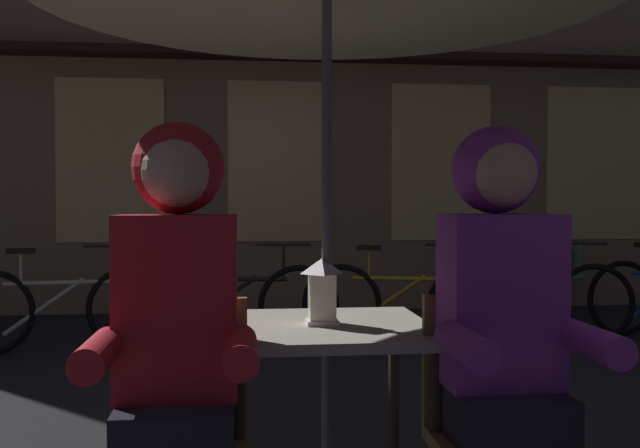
{
  "coord_description": "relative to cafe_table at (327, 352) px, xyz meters",
  "views": [
    {
      "loc": [
        -0.3,
        -2.45,
        1.17
      ],
      "look_at": [
        0.0,
        0.21,
        1.08
      ],
      "focal_mm": 39.71,
      "sensor_mm": 36.0,
      "label": 1
    }
  ],
  "objects": [
    {
      "name": "shopfront_building",
      "position": [
        0.12,
        5.4,
        2.45
      ],
      "size": [
        10.0,
        0.93,
        6.2
      ],
      "color": "#937A56",
      "rests_on": "ground_plane"
    },
    {
      "name": "person_left_hooded",
      "position": [
        -0.48,
        -0.43,
        0.21
      ],
      "size": [
        0.45,
        0.56,
        1.4
      ],
      "color": "black",
      "rests_on": "ground_plane"
    },
    {
      "name": "cafe_table",
      "position": [
        0.0,
        0.0,
        0.0
      ],
      "size": [
        0.72,
        0.72,
        0.74
      ],
      "color": "#B2AD9E",
      "rests_on": "ground_plane"
    },
    {
      "name": "bicycle_fourth",
      "position": [
        1.02,
        3.17,
        -0.29
      ],
      "size": [
        1.65,
        0.43,
        0.84
      ],
      "color": "black",
      "rests_on": "ground_plane"
    },
    {
      "name": "bicycle_second",
      "position": [
        -1.69,
        3.18,
        -0.29
      ],
      "size": [
        1.67,
        0.25,
        0.84
      ],
      "color": "black",
      "rests_on": "ground_plane"
    },
    {
      "name": "chair_left",
      "position": [
        -0.48,
        -0.37,
        -0.15
      ],
      "size": [
        0.4,
        0.4,
        0.87
      ],
      "color": "olive",
      "rests_on": "ground_plane"
    },
    {
      "name": "bicycle_third",
      "position": [
        -0.35,
        3.27,
        -0.29
      ],
      "size": [
        1.68,
        0.19,
        0.84
      ],
      "color": "black",
      "rests_on": "ground_plane"
    },
    {
      "name": "lantern",
      "position": [
        -0.02,
        -0.01,
        0.22
      ],
      "size": [
        0.11,
        0.11,
        0.23
      ],
      "color": "white",
      "rests_on": "cafe_table"
    },
    {
      "name": "person_right_hooded",
      "position": [
        0.48,
        -0.43,
        0.21
      ],
      "size": [
        0.45,
        0.56,
        1.4
      ],
      "color": "black",
      "rests_on": "ground_plane"
    },
    {
      "name": "potted_plant",
      "position": [
        2.71,
        4.31,
        -0.09
      ],
      "size": [
        0.6,
        0.6,
        0.92
      ],
      "color": "brown",
      "rests_on": "ground_plane"
    },
    {
      "name": "bicycle_fifth",
      "position": [
        2.11,
        3.21,
        -0.29
      ],
      "size": [
        1.65,
        0.43,
        0.84
      ],
      "color": "black",
      "rests_on": "ground_plane"
    },
    {
      "name": "chair_right",
      "position": [
        0.48,
        -0.37,
        -0.15
      ],
      "size": [
        0.4,
        0.4,
        0.87
      ],
      "color": "olive",
      "rests_on": "ground_plane"
    }
  ]
}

